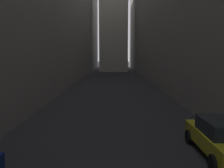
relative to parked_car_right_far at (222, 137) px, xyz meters
The scene contains 2 objects.
ground_plane 26.07m from the parked_car_right_far, 99.72° to the left, with size 264.00×264.00×0.00m, color black.
parked_car_right_far is the anchor object (origin of this frame).
Camera 1 is at (0.06, 12.08, 4.05)m, focal length 42.08 mm.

